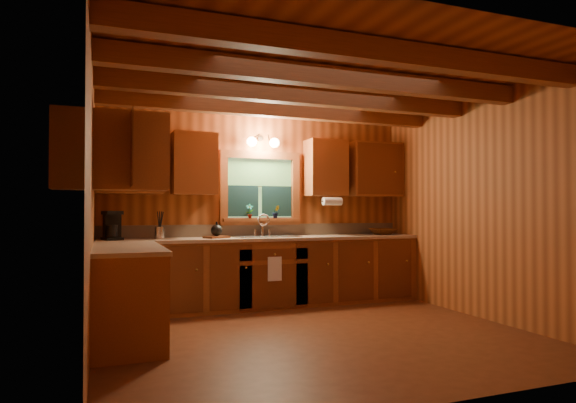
% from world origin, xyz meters
% --- Properties ---
extents(room, '(4.20, 4.20, 4.20)m').
position_xyz_m(room, '(0.00, 0.00, 1.30)').
color(room, '#582A15').
rests_on(room, ground).
extents(ceiling_beams, '(4.20, 2.54, 0.18)m').
position_xyz_m(ceiling_beams, '(0.00, 0.00, 2.49)').
color(ceiling_beams, brown).
rests_on(ceiling_beams, room).
extents(base_cabinets, '(4.20, 2.22, 0.86)m').
position_xyz_m(base_cabinets, '(-0.49, 1.28, 0.43)').
color(base_cabinets, brown).
rests_on(base_cabinets, ground).
extents(countertop, '(4.20, 2.24, 0.04)m').
position_xyz_m(countertop, '(-0.48, 1.29, 0.88)').
color(countertop, tan).
rests_on(countertop, base_cabinets).
extents(backsplash, '(4.20, 0.02, 0.16)m').
position_xyz_m(backsplash, '(0.00, 1.89, 0.98)').
color(backsplash, tan).
rests_on(backsplash, room).
extents(dishwasher_panel, '(0.02, 0.60, 0.80)m').
position_xyz_m(dishwasher_panel, '(-1.47, 0.68, 0.43)').
color(dishwasher_panel, white).
rests_on(dishwasher_panel, base_cabinets).
extents(upper_cabinets, '(4.19, 1.77, 0.78)m').
position_xyz_m(upper_cabinets, '(-0.56, 1.42, 1.84)').
color(upper_cabinets, brown).
rests_on(upper_cabinets, room).
extents(window, '(1.12, 0.08, 1.00)m').
position_xyz_m(window, '(0.00, 1.87, 1.53)').
color(window, brown).
rests_on(window, room).
extents(window_sill, '(1.06, 0.14, 0.04)m').
position_xyz_m(window_sill, '(0.00, 1.82, 1.12)').
color(window_sill, brown).
rests_on(window_sill, room).
extents(wall_sconce, '(0.45, 0.21, 0.17)m').
position_xyz_m(wall_sconce, '(0.00, 1.75, 2.16)').
color(wall_sconce, black).
rests_on(wall_sconce, room).
extents(paper_towel_roll, '(0.27, 0.11, 0.11)m').
position_xyz_m(paper_towel_roll, '(0.92, 1.53, 1.37)').
color(paper_towel_roll, white).
rests_on(paper_towel_roll, upper_cabinets).
extents(dish_towel, '(0.18, 0.01, 0.30)m').
position_xyz_m(dish_towel, '(0.00, 1.26, 0.52)').
color(dish_towel, white).
rests_on(dish_towel, base_cabinets).
extents(sink, '(0.82, 0.48, 0.43)m').
position_xyz_m(sink, '(0.00, 1.60, 0.86)').
color(sink, silver).
rests_on(sink, countertop).
extents(coffee_maker, '(0.19, 0.25, 0.34)m').
position_xyz_m(coffee_maker, '(-1.90, 1.62, 1.07)').
color(coffee_maker, black).
rests_on(coffee_maker, countertop).
extents(utensil_crock, '(0.12, 0.12, 0.34)m').
position_xyz_m(utensil_crock, '(-1.36, 1.64, 0.98)').
color(utensil_crock, silver).
rests_on(utensil_crock, countertop).
extents(cutting_board, '(0.34, 0.30, 0.03)m').
position_xyz_m(cutting_board, '(-0.67, 1.56, 0.91)').
color(cutting_board, '#5D2B14').
rests_on(cutting_board, countertop).
extents(teakettle, '(0.14, 0.14, 0.18)m').
position_xyz_m(teakettle, '(-0.67, 1.56, 1.00)').
color(teakettle, black).
rests_on(teakettle, cutting_board).
extents(wicker_basket, '(0.38, 0.38, 0.09)m').
position_xyz_m(wicker_basket, '(1.76, 1.61, 0.95)').
color(wicker_basket, '#48230C').
rests_on(wicker_basket, countertop).
extents(potted_plant_left, '(0.11, 0.09, 0.19)m').
position_xyz_m(potted_plant_left, '(-0.17, 1.81, 1.24)').
color(potted_plant_left, '#5D2B14').
rests_on(potted_plant_left, window_sill).
extents(potted_plant_right, '(0.10, 0.08, 0.18)m').
position_xyz_m(potted_plant_right, '(0.20, 1.79, 1.23)').
color(potted_plant_right, '#5D2B14').
rests_on(potted_plant_right, window_sill).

